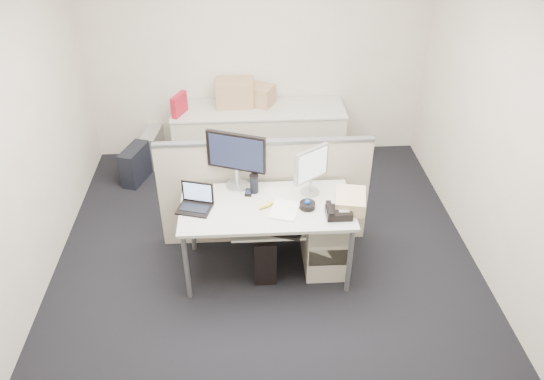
{
  "coord_description": "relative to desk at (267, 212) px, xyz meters",
  "views": [
    {
      "loc": [
        -0.17,
        -3.72,
        3.42
      ],
      "look_at": [
        0.06,
        0.15,
        0.79
      ],
      "focal_mm": 35.0,
      "sensor_mm": 36.0,
      "label": 1
    }
  ],
  "objects": [
    {
      "name": "desk_phone",
      "position": [
        0.6,
        -0.18,
        0.1
      ],
      "size": [
        0.21,
        0.18,
        0.07
      ],
      "primitive_type": "cube",
      "rotation": [
        0.0,
        0.0,
        0.0
      ],
      "color": "black",
      "rests_on": "desk"
    },
    {
      "name": "pc_tower_desk",
      "position": [
        -0.02,
        0.02,
        -0.43
      ],
      "size": [
        0.21,
        0.5,
        0.46
      ],
      "primitive_type": "cube",
      "rotation": [
        0.0,
        0.0,
        -0.01
      ],
      "color": "black",
      "rests_on": "floor"
    },
    {
      "name": "wall_right",
      "position": [
        2.0,
        0.0,
        0.69
      ],
      "size": [
        0.02,
        4.5,
        2.7
      ],
      "primitive_type": "cube",
      "color": "beige",
      "rests_on": "ground"
    },
    {
      "name": "laptop",
      "position": [
        -0.62,
        -0.02,
        0.17
      ],
      "size": [
        0.33,
        0.28,
        0.21
      ],
      "primitive_type": "cube",
      "rotation": [
        0.0,
        0.0,
        -0.28
      ],
      "color": "black",
      "rests_on": "desk"
    },
    {
      "name": "manila_folders",
      "position": [
        0.72,
        -0.05,
        0.13
      ],
      "size": [
        0.31,
        0.37,
        0.12
      ],
      "primitive_type": "cube",
      "rotation": [
        0.0,
        0.0,
        -0.2
      ],
      "color": "tan",
      "rests_on": "desk"
    },
    {
      "name": "desk",
      "position": [
        0.0,
        0.0,
        0.0
      ],
      "size": [
        1.5,
        0.75,
        0.73
      ],
      "color": "beige",
      "rests_on": "floor"
    },
    {
      "name": "monitor_main",
      "position": [
        -0.25,
        0.32,
        0.34
      ],
      "size": [
        0.58,
        0.39,
        0.54
      ],
      "primitive_type": "cube",
      "rotation": [
        0.0,
        0.0,
        -0.36
      ],
      "color": "black",
      "rests_on": "desk"
    },
    {
      "name": "cubicle_partition",
      "position": [
        0.0,
        0.45,
        -0.11
      ],
      "size": [
        2.0,
        0.06,
        1.1
      ],
      "primitive_type": "cube",
      "color": "#B4A78F",
      "rests_on": "floor"
    },
    {
      "name": "trackball",
      "position": [
        0.35,
        -0.05,
        0.09
      ],
      "size": [
        0.17,
        0.17,
        0.05
      ],
      "primitive_type": "cylinder",
      "rotation": [
        0.0,
        0.0,
        -0.33
      ],
      "color": "black",
      "rests_on": "desk"
    },
    {
      "name": "wall_left",
      "position": [
        -2.0,
        0.0,
        0.69
      ],
      "size": [
        0.02,
        4.5,
        2.7
      ],
      "primitive_type": "cube",
      "color": "beige",
      "rests_on": "ground"
    },
    {
      "name": "travel_mug",
      "position": [
        -0.1,
        0.22,
        0.15
      ],
      "size": [
        0.09,
        0.09,
        0.17
      ],
      "primitive_type": "cylinder",
      "rotation": [
        0.0,
        0.0,
        -0.14
      ],
      "color": "black",
      "rests_on": "desk"
    },
    {
      "name": "pc_tower_spare_dark",
      "position": [
        -1.45,
        1.63,
        -0.45
      ],
      "size": [
        0.32,
        0.48,
        0.42
      ],
      "primitive_type": "cube",
      "rotation": [
        0.0,
        0.0,
        -0.33
      ],
      "color": "black",
      "rests_on": "floor"
    },
    {
      "name": "banana",
      "position": [
        0.0,
        -0.02,
        0.08
      ],
      "size": [
        0.16,
        0.12,
        0.04
      ],
      "primitive_type": "ellipsoid",
      "rotation": [
        0.0,
        0.0,
        0.58
      ],
      "color": "yellow",
      "rests_on": "desk"
    },
    {
      "name": "floor",
      "position": [
        0.0,
        0.0,
        -0.67
      ],
      "size": [
        4.0,
        4.5,
        0.01
      ],
      "primitive_type": "cube",
      "color": "black",
      "rests_on": "ground"
    },
    {
      "name": "cellphone",
      "position": [
        -0.15,
        0.2,
        0.07
      ],
      "size": [
        0.08,
        0.12,
        0.02
      ],
      "primitive_type": "cube",
      "rotation": [
        0.0,
        0.0,
        -0.18
      ],
      "color": "black",
      "rests_on": "desk"
    },
    {
      "name": "pc_tower_spare_silver",
      "position": [
        -1.3,
        2.03,
        -0.45
      ],
      "size": [
        0.24,
        0.47,
        0.42
      ],
      "primitive_type": "cube",
      "rotation": [
        0.0,
        0.0,
        -0.14
      ],
      "color": "#B7B7BC",
      "rests_on": "floor"
    },
    {
      "name": "cardboard_box_right",
      "position": [
        0.0,
        2.05,
        0.18
      ],
      "size": [
        0.43,
        0.4,
        0.25
      ],
      "primitive_type": "cube",
      "rotation": [
        0.0,
        0.0,
        -0.46
      ],
      "color": "tan",
      "rests_on": "back_counter"
    },
    {
      "name": "back_counter",
      "position": [
        0.0,
        1.93,
        -0.3
      ],
      "size": [
        2.0,
        0.6,
        0.72
      ],
      "primitive_type": "cube",
      "color": "beige",
      "rests_on": "floor"
    },
    {
      "name": "keyboard",
      "position": [
        0.05,
        -0.22,
        -0.02
      ],
      "size": [
        0.51,
        0.32,
        0.03
      ],
      "primitive_type": "cube",
      "rotation": [
        0.0,
        0.0,
        -0.33
      ],
      "color": "black",
      "rests_on": "keyboard_tray"
    },
    {
      "name": "drawer_pedestal",
      "position": [
        0.55,
        0.05,
        -0.34
      ],
      "size": [
        0.4,
        0.55,
        0.65
      ],
      "primitive_type": "cube",
      "color": "beige",
      "rests_on": "floor"
    },
    {
      "name": "sticky_pad",
      "position": [
        0.18,
        0.0,
        0.07
      ],
      "size": [
        0.1,
        0.1,
        0.01
      ],
      "primitive_type": "cube",
      "rotation": [
        0.0,
        0.0,
        0.32
      ],
      "color": "yellow",
      "rests_on": "desk"
    },
    {
      "name": "cardboard_box_left",
      "position": [
        -0.27,
        2.05,
        0.22
      ],
      "size": [
        0.43,
        0.32,
        0.32
      ],
      "primitive_type": "cube",
      "rotation": [
        0.0,
        0.0,
        -0.0
      ],
      "color": "tan",
      "rests_on": "back_counter"
    },
    {
      "name": "red_binder",
      "position": [
        -0.9,
        1.83,
        0.19
      ],
      "size": [
        0.17,
        0.28,
        0.26
      ],
      "primitive_type": "cube",
      "rotation": [
        0.0,
        0.0,
        -0.4
      ],
      "color": "#AB1326",
      "rests_on": "back_counter"
    },
    {
      "name": "monitor_small",
      "position": [
        0.4,
        0.18,
        0.29
      ],
      "size": [
        0.4,
        0.36,
        0.44
      ],
      "primitive_type": "cube",
      "rotation": [
        0.0,
        0.0,
        0.62
      ],
      "color": "#B7B7BC",
      "rests_on": "desk"
    },
    {
      "name": "wall_back",
      "position": [
        0.0,
        2.25,
        0.69
      ],
      "size": [
        4.0,
        0.02,
        2.7
      ],
      "primitive_type": "cube",
      "color": "beige",
      "rests_on": "ground"
    },
    {
      "name": "paper_stack",
      "position": [
        0.15,
        -0.08,
        0.07
      ],
      "size": [
        0.3,
        0.34,
        0.01
      ],
      "primitive_type": "cube",
      "rotation": [
        0.0,
        0.0,
        -0.29
      ],
      "color": "silver",
      "rests_on": "desk"
    },
    {
      "name": "keyboard_tray",
      "position": [
        0.0,
        -0.18,
        -0.04
      ],
      "size": [
        0.62,
        0.32,
        0.02
      ],
      "primitive_type": "cube",
      "color": "beige",
      "rests_on": "desk"
    }
  ]
}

